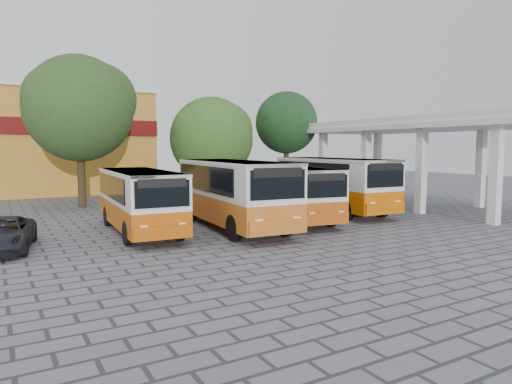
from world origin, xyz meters
TOP-DOWN VIEW (x-y plane):
  - ground at (0.00, 0.00)m, footprint 90.00×90.00m
  - terminal_shelter at (10.50, 4.00)m, footprint 6.80×15.80m
  - shophouse_block at (-11.00, 25.99)m, footprint 20.40×10.40m
  - bus_far_left at (-7.27, 3.82)m, footprint 2.68×7.53m
  - bus_centre_left at (-3.27, 2.84)m, footprint 3.21×8.64m
  - bus_centre_right at (0.09, 3.39)m, footprint 3.34×7.74m
  - bus_far_right at (3.98, 4.66)m, footprint 3.06×8.59m
  - tree_left at (-7.91, 14.05)m, footprint 6.72×6.40m
  - tree_middle at (0.34, 13.02)m, footprint 5.90×5.62m
  - tree_right at (6.80, 13.62)m, footprint 4.92×4.68m
  - parked_car at (-12.51, 2.83)m, footprint 2.65×4.50m

SIDE VIEW (x-z plane):
  - ground at x=0.00m, z-range 0.00..0.00m
  - parked_car at x=-12.51m, z-range 0.00..1.18m
  - bus_far_left at x=-7.27m, z-range 0.21..2.88m
  - bus_centre_right at x=0.09m, z-range 0.21..2.90m
  - bus_far_right at x=3.98m, z-range 0.24..3.29m
  - bus_centre_left at x=-3.27m, z-range 0.24..3.29m
  - shophouse_block at x=-11.00m, z-range 0.01..8.31m
  - tree_middle at x=0.34m, z-range 0.92..7.99m
  - terminal_shelter at x=10.50m, z-range 2.21..7.61m
  - tree_right at x=6.80m, z-range 1.75..9.63m
  - tree_left at x=-7.91m, z-range 1.61..10.81m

